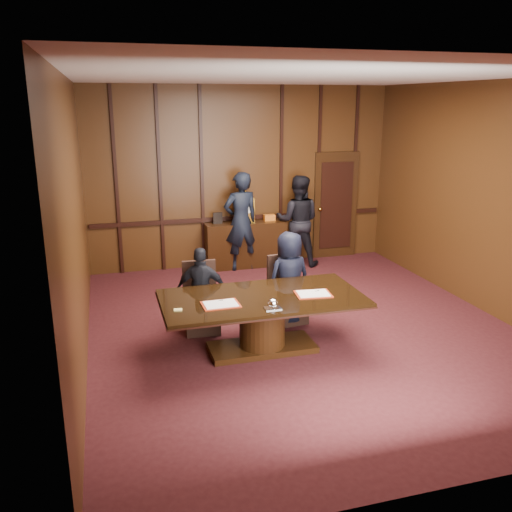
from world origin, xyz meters
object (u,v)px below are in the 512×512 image
Objects in this scene: sideboard at (246,243)px; conference_table at (262,314)px; witness_right at (298,221)px; witness_left at (241,221)px; signatory_right at (289,278)px; signatory_left at (202,291)px.

sideboard is 3.84m from conference_table.
sideboard is 0.61× the size of conference_table.
witness_right reaches higher than conference_table.
witness_left is at bearing -129.87° from sideboard.
conference_table is 1.37× the size of witness_left.
sideboard is at bearing -103.61° from signatory_right.
witness_left is at bearing 80.01° from conference_table.
witness_right is (1.80, 3.60, 0.39)m from conference_table.
signatory_right is 2.81m from witness_left.
witness_left is at bearing -98.36° from signatory_left.
witness_left is 1.06× the size of witness_right.
sideboard is 0.83× the size of witness_left.
signatory_right is (1.30, 0.00, 0.07)m from signatory_left.
sideboard is at bearing 14.91° from witness_right.
conference_table is at bearing 39.57° from signatory_right.
sideboard is 1.28× the size of signatory_left.
sideboard is 1.15× the size of signatory_right.
signatory_left is 3.10m from witness_left.
signatory_right reaches higher than signatory_left.
signatory_right is 0.77× the size of witness_right.
signatory_right reaches higher than conference_table.
witness_left reaches higher than signatory_right.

